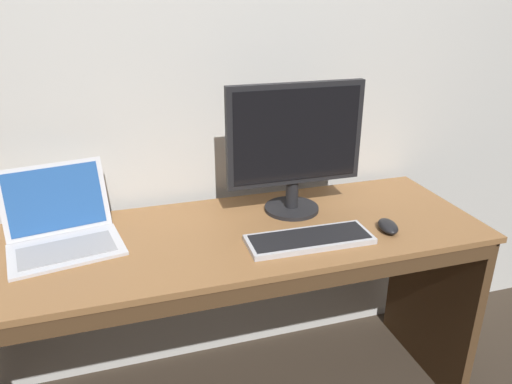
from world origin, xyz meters
The scene contains 5 objects.
desk centered at (0.00, -0.01, 0.55)m, with size 1.82×0.60×0.78m.
laptop_silver centered at (-0.51, 0.09, 0.83)m, with size 0.39×0.37×0.24m.
external_monitor centered at (0.29, 0.10, 1.04)m, with size 0.50×0.20×0.48m.
wired_keyboard centered at (0.26, -0.14, 0.79)m, with size 0.42×0.16×0.02m.
computer_mouse centered at (0.55, -0.14, 0.80)m, with size 0.06×0.11×0.03m, color black.
Camera 1 is at (-0.31, -1.42, 1.54)m, focal length 33.62 mm.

